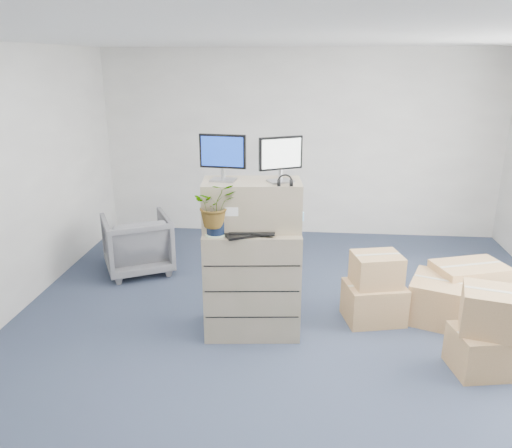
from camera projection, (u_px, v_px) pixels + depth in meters
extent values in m
plane|color=#242E41|center=(294.00, 353.00, 4.68)|extent=(7.00, 7.00, 0.00)
cube|color=beige|center=(301.00, 144.00, 7.56)|extent=(6.00, 0.02, 2.80)
cube|color=gray|center=(252.00, 281.00, 4.94)|extent=(0.98, 0.65, 1.08)
cube|color=gray|center=(252.00, 205.00, 4.74)|extent=(0.97, 0.55, 0.46)
cube|color=#99999E|center=(223.00, 180.00, 4.68)|extent=(0.25, 0.20, 0.02)
cylinder|color=#99999E|center=(223.00, 174.00, 4.66)|extent=(0.04, 0.04, 0.10)
cube|color=black|center=(223.00, 151.00, 4.59)|extent=(0.44, 0.09, 0.31)
cube|color=navy|center=(222.00, 152.00, 4.58)|extent=(0.40, 0.06, 0.27)
cube|color=#99999E|center=(280.00, 181.00, 4.63)|extent=(0.27, 0.25, 0.02)
cylinder|color=#99999E|center=(280.00, 175.00, 4.61)|extent=(0.04, 0.04, 0.10)
cube|color=black|center=(281.00, 153.00, 4.55)|extent=(0.39, 0.22, 0.30)
cube|color=silver|center=(282.00, 153.00, 4.54)|extent=(0.35, 0.18, 0.26)
torus|color=black|center=(285.00, 182.00, 4.48)|extent=(0.14, 0.03, 0.14)
cube|color=black|center=(251.00, 233.00, 4.62)|extent=(0.51, 0.38, 0.02)
ellipsoid|color=silver|center=(289.00, 232.00, 4.63)|extent=(0.11, 0.08, 0.03)
cylinder|color=#9B9EA3|center=(260.00, 215.00, 4.75)|extent=(0.08, 0.08, 0.27)
cube|color=silver|center=(245.00, 227.00, 4.81)|extent=(0.06, 0.05, 0.02)
cube|color=black|center=(245.00, 220.00, 4.79)|extent=(0.06, 0.04, 0.11)
cube|color=black|center=(284.00, 222.00, 4.86)|extent=(0.22, 0.18, 0.06)
cube|color=#46B2EF|center=(292.00, 216.00, 4.83)|extent=(0.24, 0.16, 0.08)
cylinder|color=#B1CCA4|center=(216.00, 234.00, 4.61)|extent=(0.20, 0.20, 0.02)
cylinder|color=black|center=(216.00, 227.00, 4.59)|extent=(0.17, 0.17, 0.13)
imported|color=#225819|center=(215.00, 209.00, 4.54)|extent=(0.48, 0.51, 0.33)
imported|color=slate|center=(137.00, 241.00, 6.39)|extent=(1.05, 1.03, 0.82)
cube|color=#A57C4F|center=(374.00, 302.00, 5.23)|extent=(0.67, 0.57, 0.41)
cube|color=#A57C4F|center=(484.00, 351.00, 4.37)|extent=(0.60, 0.52, 0.39)
cube|color=#A57C4F|center=(445.00, 301.00, 5.22)|extent=(0.85, 0.82, 0.45)
cube|color=#A57C4F|center=(376.00, 269.00, 5.12)|extent=(0.55, 0.48, 0.33)
cube|color=#A57C4F|center=(492.00, 311.00, 4.27)|extent=(0.58, 0.55, 0.38)
cube|color=#A57C4F|center=(468.00, 287.00, 5.44)|extent=(0.85, 0.68, 0.53)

